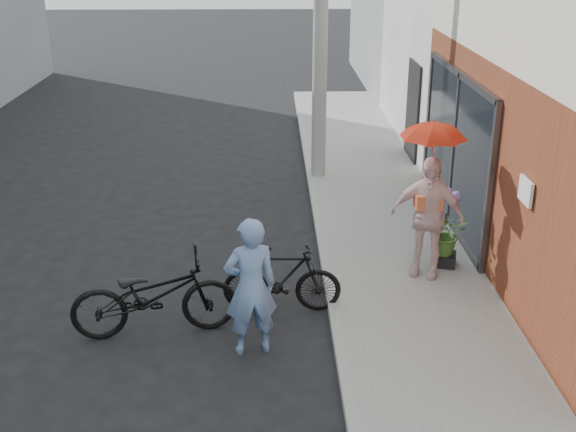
{
  "coord_description": "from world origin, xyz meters",
  "views": [
    {
      "loc": [
        0.14,
        -7.76,
        4.69
      ],
      "look_at": [
        0.37,
        1.29,
        1.1
      ],
      "focal_mm": 45.0,
      "sensor_mm": 36.0,
      "label": 1
    }
  ],
  "objects_px": {
    "kimono_woman": "(427,217)",
    "officer": "(251,287)",
    "bike_left": "(154,295)",
    "utility_pole": "(321,0)",
    "bike_right": "(282,279)",
    "planter": "(444,259)"
  },
  "relations": [
    {
      "from": "bike_right",
      "to": "kimono_woman",
      "type": "bearing_deg",
      "value": -66.18
    },
    {
      "from": "officer",
      "to": "bike_right",
      "type": "distance_m",
      "value": 1.12
    },
    {
      "from": "kimono_woman",
      "to": "officer",
      "type": "bearing_deg",
      "value": -119.67
    },
    {
      "from": "bike_right",
      "to": "planter",
      "type": "height_order",
      "value": "bike_right"
    },
    {
      "from": "officer",
      "to": "bike_left",
      "type": "relative_size",
      "value": 0.84
    },
    {
      "from": "planter",
      "to": "bike_right",
      "type": "bearing_deg",
      "value": -155.41
    },
    {
      "from": "officer",
      "to": "planter",
      "type": "distance_m",
      "value": 3.52
    },
    {
      "from": "officer",
      "to": "bike_right",
      "type": "relative_size",
      "value": 1.11
    },
    {
      "from": "utility_pole",
      "to": "kimono_woman",
      "type": "relative_size",
      "value": 4.03
    },
    {
      "from": "utility_pole",
      "to": "bike_right",
      "type": "relative_size",
      "value": 4.52
    },
    {
      "from": "kimono_woman",
      "to": "planter",
      "type": "xyz_separation_m",
      "value": [
        0.36,
        0.27,
        -0.78
      ]
    },
    {
      "from": "bike_right",
      "to": "planter",
      "type": "bearing_deg",
      "value": -63.61
    },
    {
      "from": "utility_pole",
      "to": "bike_left",
      "type": "relative_size",
      "value": 3.46
    },
    {
      "from": "officer",
      "to": "bike_left",
      "type": "bearing_deg",
      "value": -34.18
    },
    {
      "from": "officer",
      "to": "bike_left",
      "type": "height_order",
      "value": "officer"
    },
    {
      "from": "bike_left",
      "to": "bike_right",
      "type": "height_order",
      "value": "bike_left"
    },
    {
      "from": "bike_right",
      "to": "utility_pole",
      "type": "bearing_deg",
      "value": -6.98
    },
    {
      "from": "bike_left",
      "to": "planter",
      "type": "xyz_separation_m",
      "value": [
        3.97,
        1.63,
        -0.32
      ]
    },
    {
      "from": "officer",
      "to": "bike_right",
      "type": "xyz_separation_m",
      "value": [
        0.38,
        0.98,
        -0.39
      ]
    },
    {
      "from": "utility_pole",
      "to": "kimono_woman",
      "type": "bearing_deg",
      "value": -74.93
    },
    {
      "from": "bike_left",
      "to": "bike_right",
      "type": "xyz_separation_m",
      "value": [
        1.58,
        0.54,
        -0.07
      ]
    },
    {
      "from": "bike_right",
      "to": "officer",
      "type": "bearing_deg",
      "value": 160.65
    }
  ]
}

